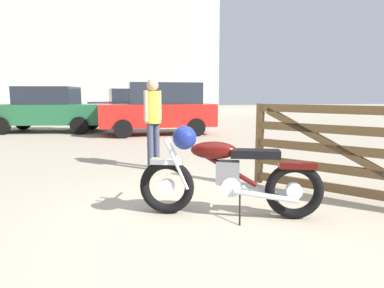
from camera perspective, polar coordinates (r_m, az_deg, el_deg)
name	(u,v)px	position (r m, az deg, el deg)	size (l,w,h in m)	color
ground_plane	(219,225)	(3.70, 4.63, -13.52)	(80.00, 80.00, 0.00)	tan
vintage_motorcycle	(225,174)	(3.79, 5.56, -5.17)	(2.00, 0.84, 1.07)	black
timber_gate	(368,150)	(4.68, 27.83, -0.86)	(1.73, 2.03, 1.60)	brown
bystander	(153,114)	(6.22, -6.67, 5.03)	(0.35, 0.35, 1.66)	#383D51
silver_sedan_mid	(160,108)	(11.74, -5.52, 6.11)	(3.91, 1.85, 1.78)	black
blue_hatchback_right	(131,106)	(17.31, -10.39, 6.47)	(4.37, 2.29, 1.67)	black
pale_sedan_back	(49,109)	(13.57, -23.24, 5.44)	(4.43, 2.45, 1.67)	black
industrial_building	(113,42)	(30.06, -13.30, 16.63)	(15.56, 14.20, 21.78)	beige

